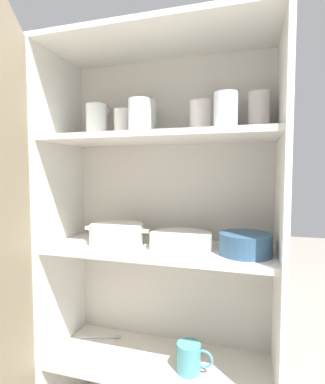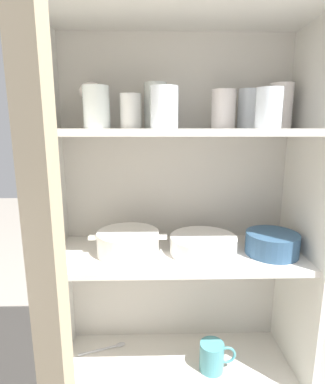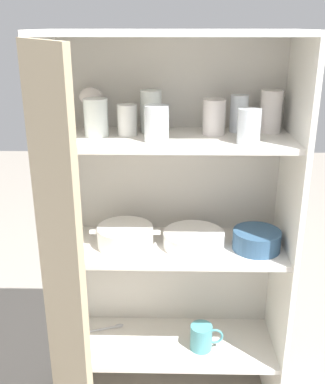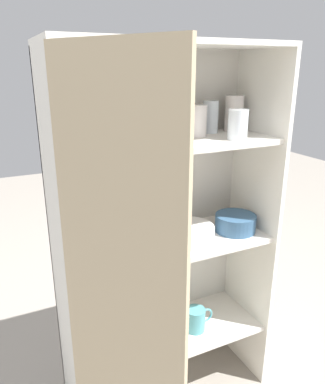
{
  "view_description": "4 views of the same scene",
  "coord_description": "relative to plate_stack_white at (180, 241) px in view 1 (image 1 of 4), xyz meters",
  "views": [
    {
      "loc": [
        0.31,
        -0.85,
        0.97
      ],
      "look_at": [
        0.01,
        0.14,
        0.9
      ],
      "focal_mm": 28.0,
      "sensor_mm": 36.0,
      "label": 1
    },
    {
      "loc": [
        -0.07,
        -0.76,
        1.1
      ],
      "look_at": [
        -0.05,
        0.17,
        0.9
      ],
      "focal_mm": 28.0,
      "sensor_mm": 36.0,
      "label": 2
    },
    {
      "loc": [
        -0.0,
        -1.28,
        1.44
      ],
      "look_at": [
        -0.03,
        0.16,
        0.9
      ],
      "focal_mm": 42.0,
      "sensor_mm": 36.0,
      "label": 3
    },
    {
      "loc": [
        -0.58,
        -1.01,
        1.35
      ],
      "look_at": [
        -0.03,
        0.14,
        0.92
      ],
      "focal_mm": 35.0,
      "sensor_mm": 36.0,
      "label": 4
    }
  ],
  "objects": [
    {
      "name": "casserole_dish",
      "position": [
        -0.24,
        -0.0,
        0.01
      ],
      "size": [
        0.25,
        0.2,
        0.07
      ],
      "color": "white",
      "rests_on": "shelf_board_middle"
    },
    {
      "name": "tumbler_glass_2",
      "position": [
        0.06,
        0.05,
        0.42
      ],
      "size": [
        0.07,
        0.07,
        0.12
      ],
      "color": "silver",
      "rests_on": "shelf_board_upper"
    },
    {
      "name": "shelf_board_lower",
      "position": [
        -0.08,
        0.01,
        -0.46
      ],
      "size": [
        0.79,
        0.3,
        0.02
      ],
      "primitive_type": "cube",
      "color": "silver"
    },
    {
      "name": "cupboard_back_panel",
      "position": [
        -0.08,
        0.17,
        -0.03
      ],
      "size": [
        0.82,
        0.02,
        1.41
      ],
      "primitive_type": "cube",
      "color": "silver",
      "rests_on": "ground_plane"
    },
    {
      "name": "shelf_board_middle",
      "position": [
        -0.08,
        0.01,
        -0.04
      ],
      "size": [
        0.79,
        0.3,
        0.02
      ],
      "primitive_type": "cube",
      "color": "silver"
    },
    {
      "name": "plate_stack_white",
      "position": [
        0.0,
        0.0,
        0.0
      ],
      "size": [
        0.21,
        0.21,
        0.05
      ],
      "color": "white",
      "rests_on": "shelf_board_middle"
    },
    {
      "name": "coffee_mug_primary",
      "position": [
        0.04,
        -0.03,
        -0.4
      ],
      "size": [
        0.12,
        0.08,
        0.1
      ],
      "color": "teal",
      "rests_on": "shelf_board_lower"
    },
    {
      "name": "wine_glass_0",
      "position": [
        -0.35,
        0.1,
        0.47
      ],
      "size": [
        0.08,
        0.08,
        0.15
      ],
      "color": "silver",
      "rests_on": "shelf_board_upper"
    },
    {
      "name": "tumbler_glass_5",
      "position": [
        -0.15,
        0.08,
        0.43
      ],
      "size": [
        0.07,
        0.07,
        0.14
      ],
      "color": "white",
      "rests_on": "shelf_board_upper"
    },
    {
      "name": "tumbler_glass_3",
      "position": [
        -0.33,
        0.02,
        0.43
      ],
      "size": [
        0.08,
        0.08,
        0.12
      ],
      "color": "white",
      "rests_on": "shelf_board_upper"
    },
    {
      "name": "cupboard_door",
      "position": [
        -0.39,
        -0.33,
        -0.03
      ],
      "size": [
        0.22,
        0.36,
        1.41
      ],
      "color": "tan",
      "rests_on": "ground_plane"
    },
    {
      "name": "tumbler_glass_7",
      "position": [
        -0.23,
        0.03,
        0.42
      ],
      "size": [
        0.06,
        0.06,
        0.1
      ],
      "color": "white",
      "rests_on": "shelf_board_upper"
    },
    {
      "name": "mixing_bowl_large",
      "position": [
        0.22,
        -0.02,
        0.01
      ],
      "size": [
        0.17,
        0.17,
        0.07
      ],
      "color": "#33567A",
      "rests_on": "shelf_board_middle"
    },
    {
      "name": "shelf_board_upper",
      "position": [
        -0.08,
        0.01,
        0.35
      ],
      "size": [
        0.79,
        0.3,
        0.02
      ],
      "primitive_type": "cube",
      "color": "silver"
    },
    {
      "name": "tumbler_glass_4",
      "position": [
        -0.13,
        -0.05,
        0.42
      ],
      "size": [
        0.08,
        0.08,
        0.11
      ],
      "color": "white",
      "rests_on": "shelf_board_upper"
    },
    {
      "name": "tumbler_glass_0",
      "position": [
        0.15,
        -0.08,
        0.42
      ],
      "size": [
        0.07,
        0.07,
        0.11
      ],
      "color": "white",
      "rests_on": "shelf_board_upper"
    },
    {
      "name": "cupboard_side_right",
      "position": [
        0.32,
        0.01,
        -0.03
      ],
      "size": [
        0.02,
        0.33,
        1.41
      ],
      "primitive_type": "cube",
      "color": "white",
      "rests_on": "ground_plane"
    },
    {
      "name": "cupboard_side_left",
      "position": [
        -0.48,
        0.01,
        -0.03
      ],
      "size": [
        0.02,
        0.33,
        1.41
      ],
      "primitive_type": "cube",
      "color": "white",
      "rests_on": "ground_plane"
    },
    {
      "name": "serving_spoon",
      "position": [
        -0.34,
        0.08,
        -0.44
      ],
      "size": [
        0.17,
        0.07,
        0.01
      ],
      "color": "silver",
      "rests_on": "shelf_board_lower"
    },
    {
      "name": "tumbler_glass_6",
      "position": [
        0.25,
        0.08,
        0.43
      ],
      "size": [
        0.07,
        0.07,
        0.14
      ],
      "color": "silver",
      "rests_on": "shelf_board_upper"
    },
    {
      "name": "cupboard_top_panel",
      "position": [
        -0.08,
        0.01,
        0.68
      ],
      "size": [
        0.82,
        0.33,
        0.02
      ],
      "primitive_type": "cube",
      "color": "white",
      "rests_on": "cupboard_side_left"
    },
    {
      "name": "tumbler_glass_1",
      "position": [
        0.15,
        0.09,
        0.43
      ],
      "size": [
        0.06,
        0.06,
        0.12
      ],
      "color": "white",
      "rests_on": "shelf_board_upper"
    }
  ]
}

